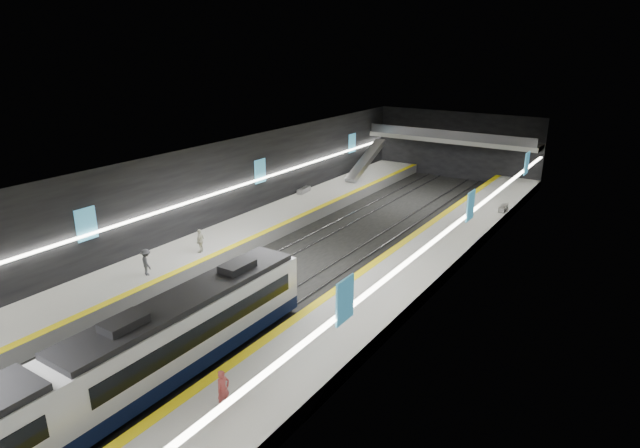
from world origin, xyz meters
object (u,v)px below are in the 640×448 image
Objects in this scene: passenger_left_a at (200,241)px; escalator at (366,160)px; train at (50,406)px; passenger_left_b at (146,262)px; bench_left_far at (304,190)px; bench_right_far at (503,208)px; passenger_right_a at (223,390)px.

escalator is at bearing 161.62° from passenger_left_a.
passenger_left_b is at bearing 126.52° from train.
bench_left_far is (-12.00, 34.80, -0.94)m from train.
train is 15.16m from passenger_left_b.
escalator is at bearing 71.45° from bench_left_far.
bench_right_far is 1.07× the size of passenger_left_a.
bench_left_far is at bearing 169.18° from passenger_left_a.
bench_right_far is at bearing 8.22° from bench_left_far.
passenger_left_b reaches higher than bench_right_far.
bench_left_far is 17.99m from passenger_left_a.
train is at bearing 149.04° from passenger_left_b.
passenger_left_b is (-9.02, 12.18, -0.27)m from train.
passenger_left_b is at bearing -89.29° from bench_left_far.
bench_left_far is 22.82m from passenger_left_b.
train is at bearing 7.11° from passenger_left_a.
bench_left_far is at bearing -101.76° from escalator.
passenger_left_b is (-16.02, -27.71, 0.68)m from bench_right_far.
train is 16.31× the size of passenger_left_b.
train is 40.51m from bench_right_far.
escalator is (-10.00, 44.41, 0.70)m from train.
escalator is at bearing -65.74° from passenger_left_b.
bench_left_far reaches higher than bench_right_far.
passenger_right_a is (-2.25, -35.05, 0.65)m from bench_right_far.
passenger_right_a is 15.60m from passenger_left_b.
bench_left_far is 1.06× the size of bench_right_far.
escalator reaches higher than bench_right_far.
train reaches higher than passenger_right_a.
train is 45.52m from escalator.
passenger_right_a is at bearing 174.48° from passenger_left_b.
bench_right_far is 35.13m from passenger_right_a.
train reaches higher than passenger_left_a.
passenger_right_a is at bearing -67.58° from bench_left_far.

